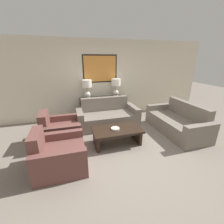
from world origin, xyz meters
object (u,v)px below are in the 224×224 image
at_px(coffee_table, 117,133).
at_px(decorative_bowl, 115,129).
at_px(table_lamp_right, 116,85).
at_px(console_table, 102,107).
at_px(couch_by_side, 177,122).
at_px(armchair_near_back_wall, 60,131).
at_px(table_lamp_left, 87,87).
at_px(couch_by_back_wall, 107,117).
at_px(armchair_near_camera, 59,155).

xyz_separation_m(coffee_table, decorative_bowl, (-0.05, -0.02, 0.13)).
bearing_deg(decorative_bowl, coffee_table, 16.74).
height_order(table_lamp_right, decorative_bowl, table_lamp_right).
distance_m(console_table, couch_by_side, 2.51).
xyz_separation_m(couch_by_side, armchair_near_back_wall, (-3.25, 0.35, -0.00)).
distance_m(couch_by_side, armchair_near_back_wall, 3.27).
bearing_deg(decorative_bowl, armchair_near_back_wall, 157.74).
xyz_separation_m(console_table, coffee_table, (-0.05, -1.86, -0.07)).
distance_m(table_lamp_right, armchair_near_back_wall, 2.49).
distance_m(console_table, armchair_near_back_wall, 1.94).
bearing_deg(couch_by_side, table_lamp_right, 128.35).
height_order(console_table, couch_by_side, couch_by_side).
distance_m(table_lamp_left, decorative_bowl, 2.05).
bearing_deg(couch_by_side, couch_by_back_wall, 151.43).
relative_size(table_lamp_right, couch_by_back_wall, 0.33).
bearing_deg(couch_by_side, armchair_near_back_wall, 173.82).
height_order(couch_by_side, decorative_bowl, couch_by_side).
xyz_separation_m(couch_by_back_wall, armchair_near_back_wall, (-1.40, -0.65, -0.00)).
bearing_deg(coffee_table, armchair_near_camera, -159.04).
distance_m(table_lamp_left, armchair_near_back_wall, 1.83).
bearing_deg(couch_by_side, console_table, 137.44).
relative_size(table_lamp_left, armchair_near_back_wall, 0.67).
distance_m(table_lamp_left, armchair_near_camera, 2.68).
distance_m(couch_by_back_wall, armchair_near_camera, 2.19).
height_order(console_table, decorative_bowl, console_table).
relative_size(couch_by_back_wall, armchair_near_camera, 2.03).
distance_m(table_lamp_left, coffee_table, 2.09).
relative_size(table_lamp_left, coffee_table, 0.53).
bearing_deg(table_lamp_right, coffee_table, -106.65).
bearing_deg(couch_by_side, armchair_near_camera, -168.13).
xyz_separation_m(table_lamp_right, armchair_near_back_wall, (-1.91, -1.34, -0.86)).
bearing_deg(table_lamp_left, coffee_table, -76.33).
xyz_separation_m(table_lamp_left, armchair_near_back_wall, (-0.90, -1.34, -0.86)).
bearing_deg(couch_by_back_wall, armchair_near_back_wall, -155.01).
bearing_deg(armchair_near_back_wall, decorative_bowl, -22.26).
height_order(couch_by_back_wall, decorative_bowl, couch_by_back_wall).
bearing_deg(decorative_bowl, table_lamp_left, 102.12).
relative_size(couch_by_side, coffee_table, 1.60).
bearing_deg(coffee_table, console_table, 88.40).
height_order(table_lamp_left, couch_by_side, table_lamp_left).
height_order(couch_by_back_wall, armchair_near_camera, couch_by_back_wall).
height_order(couch_by_side, armchair_near_back_wall, couch_by_side).
xyz_separation_m(decorative_bowl, armchair_near_camera, (-1.30, -0.50, -0.15)).
bearing_deg(table_lamp_left, table_lamp_right, 0.00).
bearing_deg(armchair_near_back_wall, table_lamp_right, 35.18).
height_order(coffee_table, armchair_near_back_wall, armchair_near_back_wall).
distance_m(decorative_bowl, armchair_near_back_wall, 1.41).
bearing_deg(table_lamp_right, armchair_near_back_wall, -144.82).
relative_size(couch_by_back_wall, armchair_near_back_wall, 2.03).
relative_size(couch_by_side, decorative_bowl, 9.07).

